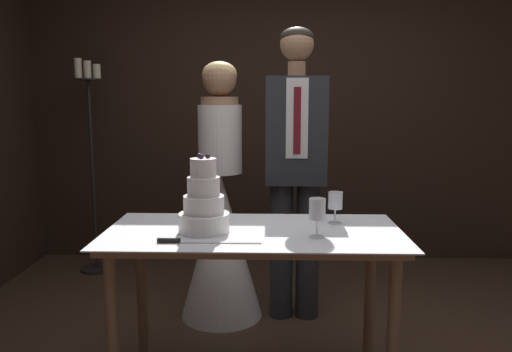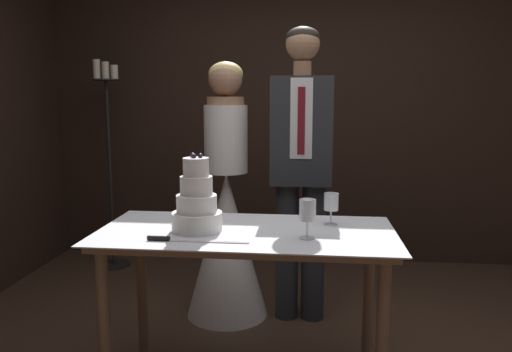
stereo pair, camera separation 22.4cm
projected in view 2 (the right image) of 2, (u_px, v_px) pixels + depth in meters
The scene contains 9 objects.
wall_back at pixel (302, 114), 4.42m from camera, with size 4.68×0.12×2.62m, color black.
cake_table at pixel (246, 252), 2.40m from camera, with size 1.41×0.69×0.82m.
tiered_cake at pixel (197, 204), 2.36m from camera, with size 0.24×0.24×0.37m.
cake_knife at pixel (178, 240), 2.19m from camera, with size 0.45×0.02×0.02m.
wine_glass_near at pixel (308, 211), 2.22m from camera, with size 0.08×0.08×0.18m.
wine_glass_middle at pixel (331, 203), 2.47m from camera, with size 0.07×0.07×0.16m.
bride at pixel (227, 225), 3.29m from camera, with size 0.54×0.54×1.67m.
groom at pixel (301, 161), 3.17m from camera, with size 0.38×0.25×1.88m.
candle_stand at pixel (109, 162), 4.21m from camera, with size 0.28×0.28×1.76m.
Camera 2 is at (0.08, -2.38, 1.44)m, focal length 35.00 mm.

